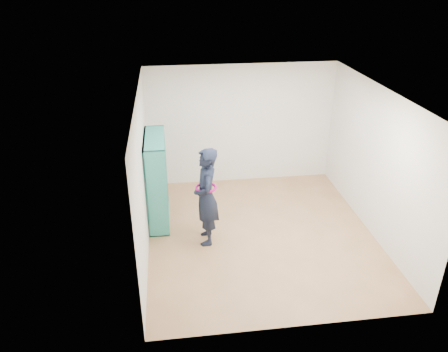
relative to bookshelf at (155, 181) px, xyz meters
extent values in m
plane|color=olive|center=(1.84, -0.77, -0.81)|extent=(4.50, 4.50, 0.00)
plane|color=white|center=(1.84, -0.77, 1.79)|extent=(4.50, 4.50, 0.00)
cube|color=silver|center=(-0.16, -0.77, 0.49)|extent=(0.02, 4.50, 2.60)
cube|color=silver|center=(3.84, -0.77, 0.49)|extent=(0.02, 4.50, 2.60)
cube|color=silver|center=(1.84, 1.48, 0.49)|extent=(4.00, 0.02, 2.60)
cube|color=silver|center=(1.84, -3.02, 0.49)|extent=(4.00, 0.02, 2.60)
cube|color=teal|center=(0.03, -0.60, 0.02)|extent=(0.36, 0.03, 1.67)
cube|color=teal|center=(0.03, 0.62, 0.02)|extent=(0.36, 0.03, 1.67)
cube|color=teal|center=(0.03, 0.01, -0.80)|extent=(0.36, 1.25, 0.03)
cube|color=teal|center=(0.03, 0.01, 0.84)|extent=(0.36, 1.25, 0.03)
cube|color=teal|center=(-0.14, 0.01, 0.02)|extent=(0.03, 1.25, 1.67)
cube|color=teal|center=(0.03, -0.19, 0.02)|extent=(0.34, 0.03, 1.61)
cube|color=teal|center=(0.03, 0.21, 0.02)|extent=(0.34, 0.03, 1.61)
cube|color=teal|center=(0.03, 0.01, -0.38)|extent=(0.34, 1.20, 0.03)
cube|color=teal|center=(0.03, 0.01, 0.02)|extent=(0.34, 1.20, 0.03)
cube|color=teal|center=(0.03, 0.01, 0.42)|extent=(0.34, 1.20, 0.03)
cube|color=beige|center=(0.05, -0.40, -0.74)|extent=(0.23, 0.15, 0.06)
cube|color=black|center=(0.06, -0.45, -0.26)|extent=(0.19, 0.17, 0.23)
cube|color=maroon|center=(0.06, -0.45, 0.19)|extent=(0.19, 0.17, 0.30)
cube|color=silver|center=(0.05, -0.40, 0.47)|extent=(0.23, 0.15, 0.06)
cube|color=navy|center=(0.06, -0.05, -0.64)|extent=(0.19, 0.17, 0.26)
cube|color=brown|center=(0.06, -0.05, -0.24)|extent=(0.19, 0.17, 0.27)
cube|color=#BFB28C|center=(0.05, 0.00, 0.06)|extent=(0.23, 0.15, 0.06)
cube|color=#26594C|center=(0.06, -0.05, 0.56)|extent=(0.19, 0.17, 0.24)
cube|color=beige|center=(0.06, 0.35, -0.67)|extent=(0.19, 0.17, 0.21)
cube|color=black|center=(0.05, 0.40, -0.33)|extent=(0.23, 0.15, 0.09)
cube|color=maroon|center=(0.06, 0.35, 0.17)|extent=(0.19, 0.17, 0.28)
cube|color=silver|center=(0.06, 0.35, 0.55)|extent=(0.19, 0.17, 0.22)
imported|color=black|center=(0.86, -0.83, 0.06)|extent=(0.44, 0.65, 1.74)
torus|color=#A70C6A|center=(0.86, -0.83, 0.24)|extent=(0.37, 0.37, 0.04)
cube|color=silver|center=(0.71, -0.75, 0.18)|extent=(0.04, 0.11, 0.14)
cube|color=black|center=(0.71, -0.75, 0.18)|extent=(0.04, 0.10, 0.14)
camera|label=1|loc=(0.31, -7.26, 3.62)|focal=35.00mm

